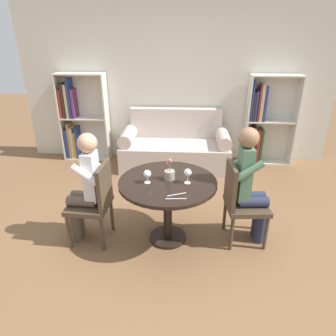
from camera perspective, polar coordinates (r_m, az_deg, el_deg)
name	(u,v)px	position (r m, az deg, el deg)	size (l,w,h in m)	color
ground_plane	(168,238)	(3.42, -0.05, -13.18)	(16.00, 16.00, 0.00)	brown
back_wall	(177,80)	(5.16, 1.67, 16.34)	(5.20, 0.05, 2.70)	beige
round_table	(168,192)	(3.10, -0.06, -4.59)	(1.00, 1.00, 0.72)	black
couch	(175,148)	(5.01, 1.35, 3.78)	(1.76, 0.80, 0.92)	beige
bookshelf_left	(79,119)	(5.46, -16.66, 8.85)	(0.80, 0.28, 1.48)	silver
bookshelf_right	(263,123)	(5.30, 17.58, 8.14)	(0.80, 0.28, 1.48)	silver
chair_left	(95,200)	(3.23, -13.72, -5.92)	(0.44, 0.44, 0.90)	#473828
chair_right	(240,200)	(3.22, 13.61, -5.94)	(0.45, 0.45, 0.90)	#473828
person_left	(85,187)	(3.19, -15.52, -3.46)	(0.43, 0.35, 1.22)	brown
person_right	(251,185)	(3.17, 15.46, -3.06)	(0.44, 0.36, 1.28)	#282D47
wine_glass_left	(147,174)	(2.96, -3.98, -1.21)	(0.08, 0.08, 0.14)	white
wine_glass_right	(188,173)	(2.95, 3.77, -0.96)	(0.08, 0.08, 0.15)	white
flower_vase	(169,174)	(3.04, 0.28, -1.07)	(0.11, 0.11, 0.23)	#9E9384
knife_left_setting	(177,194)	(2.79, 1.66, -5.04)	(0.18, 0.08, 0.00)	silver
fork_left_setting	(176,199)	(2.72, 1.51, -5.86)	(0.19, 0.03, 0.00)	silver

